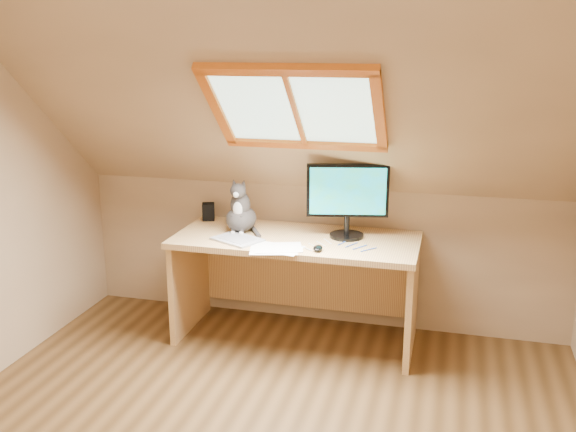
% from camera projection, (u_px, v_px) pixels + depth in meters
% --- Properties ---
extents(room_shell, '(3.52, 3.52, 2.41)m').
position_uv_depth(room_shell, '(229.00, 181.00, 2.68)').
color(room_shell, tan).
rests_on(room_shell, ground).
extents(desk, '(1.62, 0.71, 0.74)m').
position_uv_depth(desk, '(298.00, 266.00, 4.38)').
color(desk, '#DEB569').
rests_on(desk, ground).
extents(monitor, '(0.53, 0.23, 0.49)m').
position_uv_depth(monitor, '(348.00, 196.00, 4.18)').
color(monitor, black).
rests_on(monitor, desk).
extents(cat, '(0.21, 0.25, 0.38)m').
position_uv_depth(cat, '(241.00, 213.00, 4.35)').
color(cat, '#3C3735').
rests_on(cat, desk).
extents(desk_speaker, '(0.11, 0.11, 0.12)m').
position_uv_depth(desk_speaker, '(208.00, 212.00, 4.65)').
color(desk_speaker, black).
rests_on(desk_speaker, desk).
extents(graphics_tablet, '(0.37, 0.33, 0.01)m').
position_uv_depth(graphics_tablet, '(237.00, 239.00, 4.19)').
color(graphics_tablet, '#B2B2B7').
rests_on(graphics_tablet, desk).
extents(mouse, '(0.07, 0.11, 0.03)m').
position_uv_depth(mouse, '(318.00, 248.00, 3.98)').
color(mouse, black).
rests_on(mouse, desk).
extents(papers, '(0.35, 0.30, 0.01)m').
position_uv_depth(papers, '(274.00, 248.00, 4.03)').
color(papers, white).
rests_on(papers, desk).
extents(cables, '(0.51, 0.26, 0.01)m').
position_uv_depth(cables, '(340.00, 246.00, 4.07)').
color(cables, silver).
rests_on(cables, desk).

